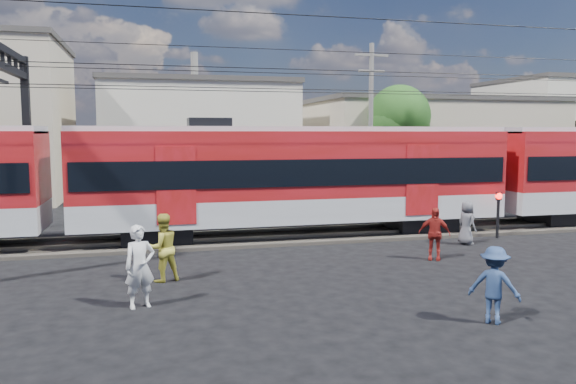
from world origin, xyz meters
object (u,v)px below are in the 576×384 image
at_px(commuter_train, 301,174).
at_px(pedestrian_c, 494,285).
at_px(pedestrian_a, 140,267).
at_px(crossing_signal, 498,206).

bearing_deg(commuter_train, pedestrian_c, -82.69).
height_order(commuter_train, pedestrian_a, commuter_train).
bearing_deg(crossing_signal, commuter_train, 163.91).
bearing_deg(crossing_signal, pedestrian_c, -124.88).
xyz_separation_m(pedestrian_c, crossing_signal, (5.79, 8.31, 0.40)).
bearing_deg(pedestrian_a, crossing_signal, 5.49).
bearing_deg(crossing_signal, pedestrian_a, -157.19).
bearing_deg(pedestrian_a, commuter_train, 34.86).
relative_size(commuter_train, crossing_signal, 28.75).
bearing_deg(pedestrian_c, commuter_train, -40.11).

